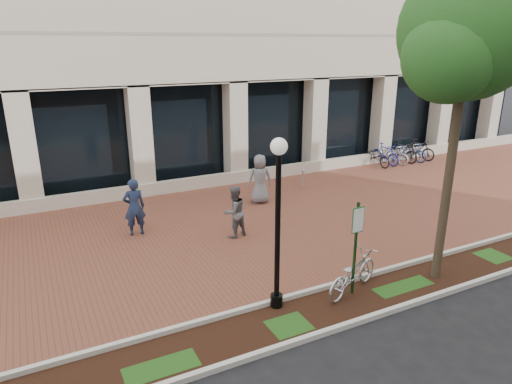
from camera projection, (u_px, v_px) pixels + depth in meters
name	position (u px, v px, depth m)	size (l,w,h in m)	color
ground	(242.00, 227.00, 14.85)	(120.00, 120.00, 0.00)	black
brick_plaza	(242.00, 226.00, 14.85)	(40.00, 9.00, 0.01)	brown
planting_strip	(340.00, 305.00, 10.40)	(40.00, 1.50, 0.01)	black
curb_plaza_side	(322.00, 288.00, 11.02)	(40.00, 0.12, 0.12)	beige
curb_street_side	(362.00, 320.00, 9.74)	(40.00, 0.12, 0.12)	beige
parking_sign	(356.00, 237.00, 10.43)	(0.34, 0.07, 2.31)	#133617
lamppost	(278.00, 216.00, 9.68)	(0.36, 0.36, 3.89)	black
street_tree	(468.00, 40.00, 9.92)	(3.63, 3.02, 7.47)	#4E402C
locked_bicycle	(353.00, 273.00, 10.82)	(0.67, 1.92, 1.01)	silver
pedestrian_left	(134.00, 207.00, 13.96)	(0.66, 0.43, 1.81)	#1C2847
pedestrian_mid	(234.00, 212.00, 13.84)	(0.79, 0.62, 1.63)	#5B5A5F
pedestrian_right	(260.00, 179.00, 16.79)	(0.90, 0.58, 1.83)	slate
bollard	(303.00, 179.00, 18.41)	(0.12, 0.12, 0.89)	silver
bike_rack_cluster	(398.00, 153.00, 22.59)	(3.59, 1.89, 1.04)	black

